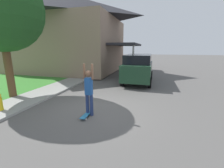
{
  "coord_description": "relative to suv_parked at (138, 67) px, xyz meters",
  "views": [
    {
      "loc": [
        2.37,
        -5.64,
        2.53
      ],
      "look_at": [
        0.53,
        0.91,
        0.9
      ],
      "focal_mm": 24.0,
      "sensor_mm": 36.0,
      "label": 1
    }
  ],
  "objects": [
    {
      "name": "lawn",
      "position": [
        -9.25,
        0.35,
        -1.1
      ],
      "size": [
        10.0,
        80.0,
        0.08
      ],
      "color": "#387F2D",
      "rests_on": "ground_plane"
    },
    {
      "name": "car_down_street",
      "position": [
        -1.36,
        11.5,
        -0.49
      ],
      "size": [
        1.96,
        4.4,
        1.32
      ],
      "color": "maroon",
      "rests_on": "ground_plane"
    },
    {
      "name": "ground_plane",
      "position": [
        -1.25,
        -5.65,
        -1.14
      ],
      "size": [
        120.0,
        120.0,
        0.0
      ],
      "primitive_type": "plane",
      "color": "#54514F"
    },
    {
      "name": "sidewalk",
      "position": [
        -4.85,
        0.35,
        -1.09
      ],
      "size": [
        1.8,
        80.0,
        0.1
      ],
      "color": "gray",
      "rests_on": "ground_plane"
    },
    {
      "name": "suv_parked",
      "position": [
        0.0,
        0.0,
        0.0
      ],
      "size": [
        2.07,
        4.61,
        2.08
      ],
      "color": "#193823",
      "rests_on": "ground_plane"
    },
    {
      "name": "skateboard",
      "position": [
        -1.23,
        -6.52,
        -1.05
      ],
      "size": [
        0.21,
        0.77,
        0.1
      ],
      "color": "#236B99",
      "rests_on": "ground_plane"
    },
    {
      "name": "house",
      "position": [
        -8.33,
        3.98,
        3.09
      ],
      "size": [
        13.8,
        9.4,
        8.02
      ],
      "color": "#89705B",
      "rests_on": "lawn"
    },
    {
      "name": "skateboarder",
      "position": [
        -1.17,
        -6.35,
        -0.1
      ],
      "size": [
        0.41,
        0.23,
        1.99
      ],
      "color": "navy",
      "rests_on": "ground_plane"
    }
  ]
}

